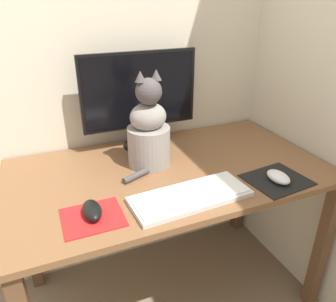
{
  "coord_description": "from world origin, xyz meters",
  "views": [
    {
      "loc": [
        -0.46,
        -1.09,
        1.36
      ],
      "look_at": [
        -0.04,
        -0.08,
        0.83
      ],
      "focal_mm": 35.0,
      "sensor_mm": 36.0,
      "label": 1
    }
  ],
  "objects_px": {
    "computer_mouse_left": "(92,210)",
    "cat": "(149,132)",
    "computer_mouse_right": "(278,177)",
    "monitor": "(140,96)",
    "keyboard": "(190,196)"
  },
  "relations": [
    {
      "from": "computer_mouse_left",
      "to": "cat",
      "type": "xyz_separation_m",
      "value": [
        0.29,
        0.27,
        0.12
      ]
    },
    {
      "from": "cat",
      "to": "computer_mouse_right",
      "type": "bearing_deg",
      "value": -41.62
    },
    {
      "from": "cat",
      "to": "monitor",
      "type": "bearing_deg",
      "value": 78.66
    },
    {
      "from": "monitor",
      "to": "keyboard",
      "type": "distance_m",
      "value": 0.54
    },
    {
      "from": "monitor",
      "to": "computer_mouse_right",
      "type": "xyz_separation_m",
      "value": [
        0.37,
        -0.51,
        -0.22
      ]
    },
    {
      "from": "computer_mouse_left",
      "to": "computer_mouse_right",
      "type": "height_order",
      "value": "computer_mouse_left"
    },
    {
      "from": "keyboard",
      "to": "computer_mouse_left",
      "type": "distance_m",
      "value": 0.34
    },
    {
      "from": "keyboard",
      "to": "computer_mouse_left",
      "type": "height_order",
      "value": "computer_mouse_left"
    },
    {
      "from": "keyboard",
      "to": "cat",
      "type": "xyz_separation_m",
      "value": [
        -0.04,
        0.3,
        0.14
      ]
    },
    {
      "from": "monitor",
      "to": "computer_mouse_right",
      "type": "bearing_deg",
      "value": -54.03
    },
    {
      "from": "computer_mouse_left",
      "to": "cat",
      "type": "bearing_deg",
      "value": 42.47
    },
    {
      "from": "monitor",
      "to": "cat",
      "type": "relative_size",
      "value": 1.32
    },
    {
      "from": "computer_mouse_right",
      "to": "cat",
      "type": "xyz_separation_m",
      "value": [
        -0.4,
        0.33,
        0.13
      ]
    },
    {
      "from": "monitor",
      "to": "computer_mouse_right",
      "type": "distance_m",
      "value": 0.67
    },
    {
      "from": "computer_mouse_right",
      "to": "cat",
      "type": "distance_m",
      "value": 0.53
    }
  ]
}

